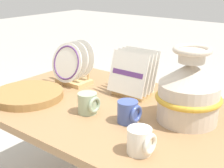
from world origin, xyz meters
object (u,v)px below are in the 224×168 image
object	(u,v)px
mug_sage_glaze	(88,103)
ceramic_vase	(189,90)
dish_rack_round_plates	(72,67)
mug_cream_glaze	(140,141)
wicker_charger_stack	(28,95)
mug_cobalt_glaze	(129,112)
dish_rack_square_plates	(134,77)

from	to	relation	value
mug_sage_glaze	ceramic_vase	bearing A→B (deg)	28.06
dish_rack_round_plates	mug_sage_glaze	bearing A→B (deg)	-35.78
dish_rack_round_plates	mug_cream_glaze	xyz separation A→B (m)	(0.69, -0.38, -0.05)
dish_rack_round_plates	wicker_charger_stack	bearing A→B (deg)	-94.47
mug_cream_glaze	mug_cobalt_glaze	bearing A→B (deg)	134.85
mug_sage_glaze	mug_cream_glaze	distance (m)	0.39
wicker_charger_stack	dish_rack_round_plates	bearing A→B (deg)	85.53
mug_sage_glaze	mug_cobalt_glaze	xyz separation A→B (m)	(0.19, 0.03, 0.00)
ceramic_vase	dish_rack_square_plates	xyz separation A→B (m)	(-0.34, 0.11, -0.04)
mug_cream_glaze	dish_rack_round_plates	bearing A→B (deg)	151.60
ceramic_vase	wicker_charger_stack	distance (m)	0.78
dish_rack_round_plates	mug_cobalt_glaze	bearing A→B (deg)	-21.41
mug_cobalt_glaze	dish_rack_square_plates	bearing A→B (deg)	120.58
dish_rack_square_plates	mug_cobalt_glaze	xyz separation A→B (m)	(0.16, -0.27, -0.05)
dish_rack_round_plates	mug_cream_glaze	world-z (taller)	dish_rack_round_plates
mug_cobalt_glaze	mug_cream_glaze	xyz separation A→B (m)	(0.17, -0.17, 0.00)
mug_sage_glaze	mug_cream_glaze	xyz separation A→B (m)	(0.36, -0.14, 0.00)
ceramic_vase	dish_rack_square_plates	world-z (taller)	ceramic_vase
ceramic_vase	mug_sage_glaze	size ratio (longest dim) A/B	3.37
wicker_charger_stack	mug_cobalt_glaze	xyz separation A→B (m)	(0.55, 0.09, 0.03)
dish_rack_square_plates	ceramic_vase	bearing A→B (deg)	-17.24
wicker_charger_stack	mug_sage_glaze	bearing A→B (deg)	8.60
dish_rack_round_plates	mug_sage_glaze	xyz separation A→B (m)	(0.33, -0.24, -0.05)
ceramic_vase	wicker_charger_stack	world-z (taller)	ceramic_vase
ceramic_vase	mug_cream_glaze	xyz separation A→B (m)	(-0.01, -0.34, -0.09)
wicker_charger_stack	ceramic_vase	bearing A→B (deg)	19.15
dish_rack_round_plates	wicker_charger_stack	size ratio (longest dim) A/B	0.67
mug_cream_glaze	mug_sage_glaze	bearing A→B (deg)	159.46
ceramic_vase	dish_rack_round_plates	distance (m)	0.71
wicker_charger_stack	mug_cobalt_glaze	bearing A→B (deg)	9.05
ceramic_vase	dish_rack_round_plates	xyz separation A→B (m)	(-0.71, 0.04, -0.04)
dish_rack_round_plates	wicker_charger_stack	world-z (taller)	dish_rack_round_plates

